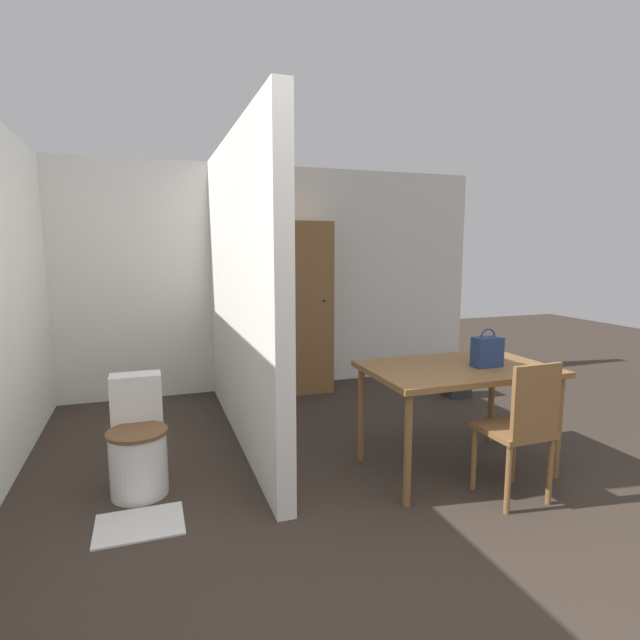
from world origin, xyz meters
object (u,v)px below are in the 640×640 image
(dining_table, at_px, (457,376))
(space_heater, at_px, (457,378))
(wooden_cabinet, at_px, (305,307))
(wooden_chair, at_px, (521,426))
(toilet, at_px, (138,445))
(handbag, at_px, (487,351))

(dining_table, distance_m, space_heater, 1.93)
(dining_table, bearing_deg, wooden_cabinet, 100.17)
(wooden_cabinet, xyz_separation_m, space_heater, (1.48, -0.79, -0.74))
(wooden_chair, xyz_separation_m, toilet, (-2.27, 0.96, -0.19))
(dining_table, bearing_deg, toilet, 169.17)
(wooden_chair, bearing_deg, handbag, 78.95)
(dining_table, height_order, wooden_chair, wooden_chair)
(toilet, relative_size, handbag, 2.71)
(space_heater, bearing_deg, toilet, -160.96)
(toilet, relative_size, wooden_cabinet, 0.40)
(dining_table, relative_size, handbag, 4.71)
(handbag, distance_m, wooden_cabinet, 2.48)
(handbag, bearing_deg, space_heater, 61.35)
(wooden_cabinet, bearing_deg, toilet, -132.64)
(wooden_chair, distance_m, wooden_cabinet, 2.94)
(wooden_chair, xyz_separation_m, handbag, (0.08, 0.46, 0.38))
(dining_table, bearing_deg, wooden_chair, -79.42)
(wooden_cabinet, distance_m, space_heater, 1.83)
(dining_table, xyz_separation_m, wooden_chair, (0.10, -0.54, -0.19))
(wooden_chair, xyz_separation_m, space_heater, (0.96, 2.07, -0.30))
(wooden_cabinet, bearing_deg, space_heater, -28.14)
(wooden_chair, bearing_deg, dining_table, 99.36)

